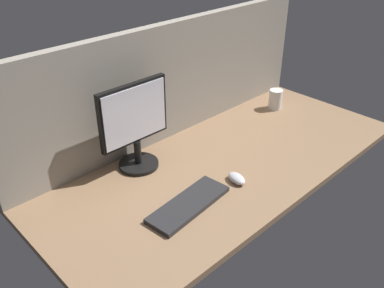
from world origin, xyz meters
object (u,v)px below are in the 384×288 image
Objects in this scene: monitor at (135,124)px; keyboard at (189,204)px; mug_ceramic_white at (275,99)px; mouse at (237,178)px.

monitor is 1.07× the size of keyboard.
monitor is at bearing 175.47° from mug_ceramic_white.
keyboard is 26.36cm from mouse.
mouse is 77.83cm from mug_ceramic_white.
keyboard is 101.64cm from mug_ceramic_white.
mug_ceramic_white reaches higher than keyboard.
keyboard is 3.85× the size of mouse.
monitor is 95.02cm from mug_ceramic_white.
mouse is at bearing -10.99° from keyboard.
mouse is (22.68, -39.53, -19.53)cm from monitor.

